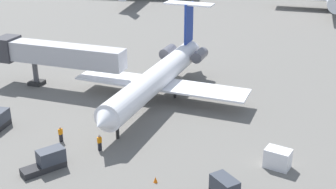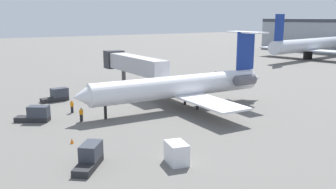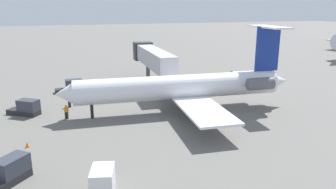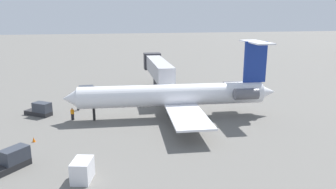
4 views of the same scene
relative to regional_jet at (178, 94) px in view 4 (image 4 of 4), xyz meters
The scene contains 10 objects.
ground_plane 3.80m from the regional_jet, 146.88° to the left, with size 400.00×400.00×0.10m, color #66635E.
regional_jet is the anchor object (origin of this frame).
jet_bridge 14.91m from the regional_jet, behind, with size 18.36×3.37×6.32m.
ground_crew_marshaller 15.17m from the regional_jet, 113.55° to the right, with size 0.34×0.45×1.69m.
ground_crew_loader 14.43m from the regional_jet, 95.71° to the right, with size 0.45×0.48×1.69m.
baggage_tug_lead 19.37m from the regional_jet, 103.20° to the right, with size 3.45×4.08×1.90m.
baggage_tug_trailing 22.15m from the regional_jet, 56.90° to the right, with size 3.94×3.68×1.90m.
baggage_tug_spare 19.41m from the regional_jet, 136.85° to the right, with size 1.73×4.10×1.90m.
cargo_container_uld 19.75m from the regional_jet, 37.86° to the right, with size 2.58×2.04×1.84m.
traffic_cone_near 18.90m from the regional_jet, 72.37° to the right, with size 0.36×0.36×0.55m.
Camera 4 is at (43.08, -11.04, 13.80)m, focal length 34.42 mm.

